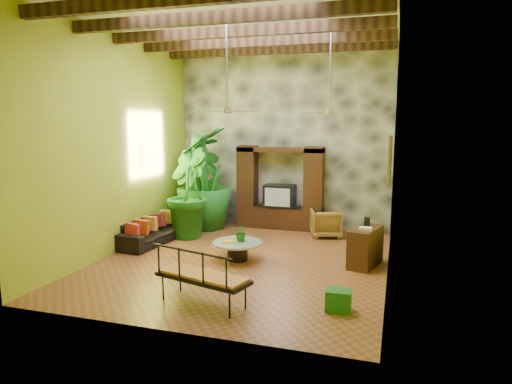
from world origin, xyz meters
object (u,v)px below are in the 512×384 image
(ceiling_fan_back, at_px, (329,102))
(entertainment_center, at_px, (280,194))
(side_console, at_px, (365,247))
(iron_bench, at_px, (201,275))
(tall_plant_b, at_px, (186,192))
(tall_plant_c, at_px, (204,178))
(green_bin, at_px, (339,301))
(ceiling_fan_front, at_px, (227,100))
(tall_plant_a, at_px, (203,184))
(sofa, at_px, (151,231))
(wicker_armchair, at_px, (326,223))
(coffee_table, at_px, (237,248))

(ceiling_fan_back, bearing_deg, entertainment_center, 129.57)
(side_console, bearing_deg, iron_bench, -114.25)
(side_console, bearing_deg, tall_plant_b, -178.20)
(tall_plant_c, xyz_separation_m, green_bin, (4.33, -4.60, -1.24))
(side_console, bearing_deg, ceiling_fan_front, -148.30)
(tall_plant_a, bearing_deg, green_bin, -47.53)
(ceiling_fan_back, height_order, iron_bench, ceiling_fan_back)
(sofa, bearing_deg, wicker_armchair, -59.19)
(iron_bench, bearing_deg, entertainment_center, 106.55)
(ceiling_fan_back, xyz_separation_m, side_console, (0.94, -0.79, -3.00))
(tall_plant_b, bearing_deg, iron_bench, -61.21)
(tall_plant_b, height_order, side_console, tall_plant_b)
(entertainment_center, xyz_separation_m, tall_plant_b, (-2.09, -1.62, 0.20))
(entertainment_center, relative_size, ceiling_fan_back, 1.29)
(ceiling_fan_front, height_order, side_console, ceiling_fan_front)
(tall_plant_b, relative_size, iron_bench, 1.35)
(sofa, xyz_separation_m, coffee_table, (2.50, -0.65, -0.04))
(ceiling_fan_back, distance_m, sofa, 5.29)
(tall_plant_c, distance_m, green_bin, 6.43)
(entertainment_center, xyz_separation_m, ceiling_fan_front, (-0.20, -3.54, 2.44))
(tall_plant_b, distance_m, tall_plant_c, 1.04)
(ceiling_fan_front, height_order, green_bin, ceiling_fan_front)
(wicker_armchair, bearing_deg, iron_bench, 59.44)
(sofa, relative_size, tall_plant_a, 0.86)
(tall_plant_c, height_order, coffee_table, tall_plant_c)
(sofa, distance_m, iron_bench, 4.21)
(entertainment_center, distance_m, tall_plant_c, 2.16)
(ceiling_fan_front, xyz_separation_m, wicker_armchair, (1.59, 2.97, -3.05))
(coffee_table, bearing_deg, wicker_armchair, 59.39)
(sofa, height_order, coffee_table, sofa)
(wicker_armchair, distance_m, side_console, 2.45)
(ceiling_fan_front, xyz_separation_m, tall_plant_b, (-1.89, 1.92, -2.24))
(ceiling_fan_front, bearing_deg, tall_plant_b, 134.62)
(tall_plant_c, bearing_deg, green_bin, -46.73)
(tall_plant_b, xyz_separation_m, green_bin, (4.39, -3.59, -0.99))
(wicker_armchair, xyz_separation_m, coffee_table, (-1.53, -2.58, -0.10))
(green_bin, bearing_deg, sofa, 151.26)
(entertainment_center, height_order, tall_plant_b, tall_plant_b)
(wicker_armchair, xyz_separation_m, tall_plant_b, (-3.48, -1.06, 0.81))
(wicker_armchair, distance_m, tall_plant_c, 3.57)
(iron_bench, distance_m, green_bin, 2.25)
(sofa, distance_m, wicker_armchair, 4.47)
(ceiling_fan_front, height_order, tall_plant_a, ceiling_fan_front)
(entertainment_center, relative_size, sofa, 1.18)
(entertainment_center, height_order, sofa, entertainment_center)
(entertainment_center, xyz_separation_m, tall_plant_a, (-2.22, -0.27, 0.22))
(coffee_table, distance_m, green_bin, 3.20)
(tall_plant_b, bearing_deg, ceiling_fan_front, -45.38)
(tall_plant_c, bearing_deg, tall_plant_a, 119.59)
(entertainment_center, relative_size, tall_plant_c, 0.85)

